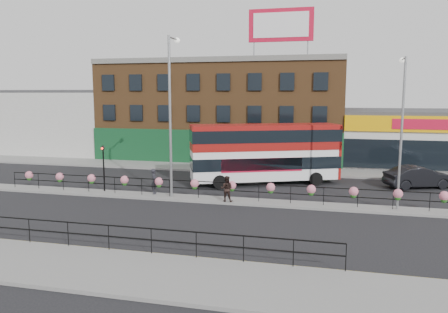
% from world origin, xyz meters
% --- Properties ---
extents(ground, '(120.00, 120.00, 0.00)m').
position_xyz_m(ground, '(0.00, 0.00, 0.00)').
color(ground, black).
rests_on(ground, ground).
extents(south_pavement, '(60.00, 4.00, 0.15)m').
position_xyz_m(south_pavement, '(0.00, -12.00, 0.07)').
color(south_pavement, gray).
rests_on(south_pavement, ground).
extents(north_pavement, '(60.00, 4.00, 0.15)m').
position_xyz_m(north_pavement, '(0.00, 12.00, 0.07)').
color(north_pavement, gray).
rests_on(north_pavement, ground).
extents(median, '(60.00, 1.60, 0.15)m').
position_xyz_m(median, '(0.00, 0.00, 0.07)').
color(median, gray).
rests_on(median, ground).
extents(yellow_line_inner, '(60.00, 0.10, 0.01)m').
position_xyz_m(yellow_line_inner, '(0.00, -9.70, 0.01)').
color(yellow_line_inner, gold).
rests_on(yellow_line_inner, ground).
extents(yellow_line_outer, '(60.00, 0.10, 0.01)m').
position_xyz_m(yellow_line_outer, '(0.00, -9.88, 0.01)').
color(yellow_line_outer, gold).
rests_on(yellow_line_outer, ground).
extents(brick_building, '(25.00, 12.21, 10.30)m').
position_xyz_m(brick_building, '(-4.00, 19.96, 5.13)').
color(brick_building, brown).
rests_on(brick_building, ground).
extents(supermarket, '(15.00, 12.25, 5.30)m').
position_xyz_m(supermarket, '(16.00, 19.90, 2.65)').
color(supermarket, silver).
rests_on(supermarket, ground).
extents(warehouse_west, '(15.50, 12.00, 7.30)m').
position_xyz_m(warehouse_west, '(-24.25, 20.00, 3.65)').
color(warehouse_west, '#BBBAB6').
rests_on(warehouse_west, ground).
extents(billboard, '(6.00, 0.29, 4.40)m').
position_xyz_m(billboard, '(2.50, 14.99, 13.18)').
color(billboard, '#BB0E2C').
rests_on(billboard, brick_building).
extents(median_railing, '(30.04, 0.56, 1.23)m').
position_xyz_m(median_railing, '(-0.00, 0.00, 1.05)').
color(median_railing, black).
rests_on(median_railing, median).
extents(south_railing, '(20.04, 0.05, 1.12)m').
position_xyz_m(south_railing, '(-2.00, -10.10, 0.96)').
color(south_railing, black).
rests_on(south_railing, south_pavement).
extents(double_decker_bus, '(11.49, 6.87, 4.59)m').
position_xyz_m(double_decker_bus, '(2.48, 6.23, 2.82)').
color(double_decker_bus, white).
rests_on(double_decker_bus, ground).
extents(car, '(5.14, 6.14, 1.63)m').
position_xyz_m(car, '(13.75, 7.46, 0.81)').
color(car, black).
rests_on(car, ground).
extents(pedestrian_a, '(0.88, 0.80, 1.73)m').
position_xyz_m(pedestrian_a, '(-4.27, 0.44, 1.01)').
color(pedestrian_a, '#232329').
rests_on(pedestrian_a, median).
extents(pedestrian_b, '(0.84, 0.68, 1.64)m').
position_xyz_m(pedestrian_b, '(1.02, -0.50, 0.97)').
color(pedestrian_b, black).
rests_on(pedestrian_b, median).
extents(lamp_column_west, '(0.38, 1.83, 10.45)m').
position_xyz_m(lamp_column_west, '(-2.83, 0.17, 6.34)').
color(lamp_column_west, gray).
rests_on(lamp_column_west, median).
extents(lamp_column_east, '(0.32, 1.56, 8.88)m').
position_xyz_m(lamp_column_east, '(11.26, 0.31, 5.41)').
color(lamp_column_east, gray).
rests_on(lamp_column_east, median).
extents(traffic_light_median, '(0.15, 0.28, 3.65)m').
position_xyz_m(traffic_light_median, '(-8.00, 0.39, 2.47)').
color(traffic_light_median, black).
rests_on(traffic_light_median, median).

